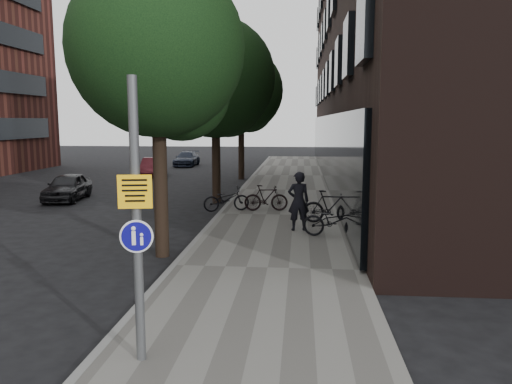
# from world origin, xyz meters

# --- Properties ---
(ground) EXTENTS (120.00, 120.00, 0.00)m
(ground) POSITION_xyz_m (0.00, 0.00, 0.00)
(ground) COLOR black
(ground) RESTS_ON ground
(sidewalk) EXTENTS (4.50, 60.00, 0.12)m
(sidewalk) POSITION_xyz_m (0.25, 10.00, 0.06)
(sidewalk) COLOR slate
(sidewalk) RESTS_ON ground
(curb_edge) EXTENTS (0.15, 60.00, 0.13)m
(curb_edge) POSITION_xyz_m (-2.00, 10.00, 0.07)
(curb_edge) COLOR slate
(curb_edge) RESTS_ON ground
(building_right_dark_brick) EXTENTS (12.00, 40.00, 18.00)m
(building_right_dark_brick) POSITION_xyz_m (8.50, 22.00, 9.00)
(building_right_dark_brick) COLOR black
(building_right_dark_brick) RESTS_ON ground
(street_tree_near) EXTENTS (4.40, 4.40, 7.50)m
(street_tree_near) POSITION_xyz_m (-2.53, 4.64, 5.11)
(street_tree_near) COLOR black
(street_tree_near) RESTS_ON ground
(street_tree_mid) EXTENTS (5.00, 5.00, 7.80)m
(street_tree_mid) POSITION_xyz_m (-2.53, 13.14, 5.11)
(street_tree_mid) COLOR black
(street_tree_mid) RESTS_ON ground
(street_tree_far) EXTENTS (5.00, 5.00, 7.80)m
(street_tree_far) POSITION_xyz_m (-2.53, 22.14, 5.11)
(street_tree_far) COLOR black
(street_tree_far) RESTS_ON ground
(signpost) EXTENTS (0.46, 0.13, 4.01)m
(signpost) POSITION_xyz_m (-1.26, -1.35, 2.15)
(signpost) COLOR #595B5E
(signpost) RESTS_ON sidewalk
(pedestrian) EXTENTS (0.74, 0.55, 1.85)m
(pedestrian) POSITION_xyz_m (0.94, 7.41, 1.05)
(pedestrian) COLOR black
(pedestrian) RESTS_ON sidewalk
(parked_bike_facade_near) EXTENTS (1.95, 1.02, 0.97)m
(parked_bike_facade_near) POSITION_xyz_m (2.00, 6.57, 0.61)
(parked_bike_facade_near) COLOR black
(parked_bike_facade_near) RESTS_ON sidewalk
(parked_bike_facade_far) EXTENTS (1.87, 0.64, 1.11)m
(parked_bike_facade_far) POSITION_xyz_m (2.00, 8.63, 0.67)
(parked_bike_facade_far) COLOR black
(parked_bike_facade_far) RESTS_ON sidewalk
(parked_bike_curb_near) EXTENTS (1.87, 1.25, 0.93)m
(parked_bike_curb_near) POSITION_xyz_m (-1.80, 10.52, 0.59)
(parked_bike_curb_near) COLOR black
(parked_bike_curb_near) RESTS_ON sidewalk
(parked_bike_curb_far) EXTENTS (1.69, 0.62, 0.99)m
(parked_bike_curb_far) POSITION_xyz_m (-0.30, 10.72, 0.62)
(parked_bike_curb_far) COLOR black
(parked_bike_curb_far) RESTS_ON sidewalk
(parked_car_near) EXTENTS (1.84, 3.67, 1.20)m
(parked_car_near) POSITION_xyz_m (-9.37, 13.24, 0.60)
(parked_car_near) COLOR black
(parked_car_near) RESTS_ON ground
(parked_car_mid) EXTENTS (1.68, 3.69, 1.17)m
(parked_car_mid) POSITION_xyz_m (-8.45, 23.10, 0.59)
(parked_car_mid) COLOR #4F161D
(parked_car_mid) RESTS_ON ground
(parked_car_far) EXTENTS (1.64, 3.90, 1.12)m
(parked_car_far) POSITION_xyz_m (-7.92, 30.42, 0.56)
(parked_car_far) COLOR #1B2232
(parked_car_far) RESTS_ON ground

